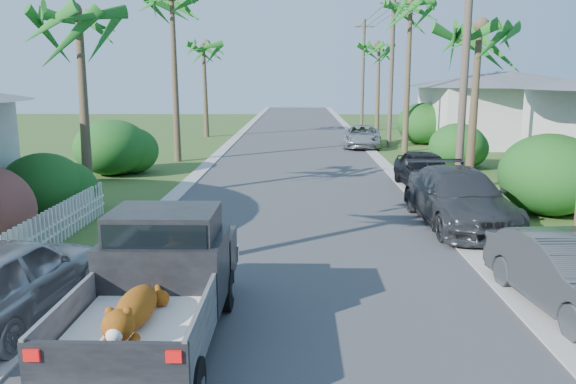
{
  "coord_description": "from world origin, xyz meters",
  "views": [
    {
      "loc": [
        0.12,
        -6.07,
        4.15
      ],
      "look_at": [
        -0.14,
        7.42,
        1.4
      ],
      "focal_mm": 35.0,
      "sensor_mm": 36.0,
      "label": 1
    }
  ],
  "objects_px": {
    "palm_r_c": "(411,4)",
    "utility_pole_d": "(363,73)",
    "palm_r_b": "(479,27)",
    "palm_l_d": "(204,44)",
    "house_right_far": "(502,111)",
    "utility_pole_b": "(465,64)",
    "parked_car_rm": "(459,198)",
    "pickup_truck": "(162,277)",
    "palm_r_d": "(379,45)",
    "parked_car_rf": "(425,170)",
    "parked_car_rn": "(571,276)",
    "parked_car_ln": "(5,281)",
    "palm_l_b": "(77,12)",
    "parked_car_rd": "(362,137)",
    "utility_pole_c": "(391,70)"
  },
  "relations": [
    {
      "from": "palm_r_c",
      "to": "utility_pole_d",
      "type": "relative_size",
      "value": 1.04
    },
    {
      "from": "palm_r_b",
      "to": "utility_pole_d",
      "type": "bearing_deg",
      "value": 92.05
    },
    {
      "from": "palm_l_d",
      "to": "house_right_far",
      "type": "height_order",
      "value": "palm_l_d"
    },
    {
      "from": "utility_pole_b",
      "to": "house_right_far",
      "type": "bearing_deg",
      "value": 66.48
    },
    {
      "from": "parked_car_rm",
      "to": "house_right_far",
      "type": "relative_size",
      "value": 0.61
    },
    {
      "from": "pickup_truck",
      "to": "palm_r_d",
      "type": "distance_m",
      "value": 38.94
    },
    {
      "from": "palm_l_d",
      "to": "house_right_far",
      "type": "distance_m",
      "value": 20.37
    },
    {
      "from": "utility_pole_d",
      "to": "palm_r_d",
      "type": "bearing_deg",
      "value": -73.3
    },
    {
      "from": "parked_car_rf",
      "to": "house_right_far",
      "type": "distance_m",
      "value": 17.11
    },
    {
      "from": "parked_car_rn",
      "to": "parked_car_rf",
      "type": "height_order",
      "value": "parked_car_rf"
    },
    {
      "from": "parked_car_ln",
      "to": "palm_r_b",
      "type": "distance_m",
      "value": 17.47
    },
    {
      "from": "palm_l_b",
      "to": "utility_pole_d",
      "type": "bearing_deg",
      "value": 68.2
    },
    {
      "from": "parked_car_rm",
      "to": "utility_pole_b",
      "type": "relative_size",
      "value": 0.61
    },
    {
      "from": "parked_car_ln",
      "to": "utility_pole_d",
      "type": "distance_m",
      "value": 41.63
    },
    {
      "from": "pickup_truck",
      "to": "parked_car_rn",
      "type": "height_order",
      "value": "pickup_truck"
    },
    {
      "from": "parked_car_ln",
      "to": "palm_l_b",
      "type": "distance_m",
      "value": 10.76
    },
    {
      "from": "parked_car_rd",
      "to": "house_right_far",
      "type": "relative_size",
      "value": 0.52
    },
    {
      "from": "palm_r_d",
      "to": "utility_pole_c",
      "type": "height_order",
      "value": "utility_pole_c"
    },
    {
      "from": "palm_l_d",
      "to": "palm_r_b",
      "type": "bearing_deg",
      "value": -55.41
    },
    {
      "from": "pickup_truck",
      "to": "house_right_far",
      "type": "bearing_deg",
      "value": 61.33
    },
    {
      "from": "parked_car_ln",
      "to": "palm_l_d",
      "type": "relative_size",
      "value": 0.58
    },
    {
      "from": "parked_car_rn",
      "to": "utility_pole_d",
      "type": "xyz_separation_m",
      "value": [
        0.6,
        39.44,
        3.92
      ]
    },
    {
      "from": "parked_car_rm",
      "to": "palm_l_b",
      "type": "relative_size",
      "value": 0.74
    },
    {
      "from": "parked_car_rd",
      "to": "parked_car_rn",
      "type": "bearing_deg",
      "value": -81.11
    },
    {
      "from": "parked_car_rm",
      "to": "house_right_far",
      "type": "distance_m",
      "value": 22.06
    },
    {
      "from": "parked_car_rm",
      "to": "house_right_far",
      "type": "height_order",
      "value": "house_right_far"
    },
    {
      "from": "parked_car_ln",
      "to": "palm_r_d",
      "type": "height_order",
      "value": "palm_r_d"
    },
    {
      "from": "pickup_truck",
      "to": "palm_l_d",
      "type": "distance_m",
      "value": 32.32
    },
    {
      "from": "parked_car_rd",
      "to": "palm_l_d",
      "type": "relative_size",
      "value": 0.61
    },
    {
      "from": "palm_l_b",
      "to": "utility_pole_c",
      "type": "distance_m",
      "value": 20.3
    },
    {
      "from": "parked_car_rm",
      "to": "palm_l_d",
      "type": "bearing_deg",
      "value": 111.78
    },
    {
      "from": "parked_car_rn",
      "to": "parked_car_ln",
      "type": "xyz_separation_m",
      "value": [
        -9.88,
        -0.67,
        0.08
      ]
    },
    {
      "from": "house_right_far",
      "to": "pickup_truck",
      "type": "bearing_deg",
      "value": -118.67
    },
    {
      "from": "parked_car_ln",
      "to": "utility_pole_d",
      "type": "xyz_separation_m",
      "value": [
        10.48,
        40.11,
        3.84
      ]
    },
    {
      "from": "parked_car_rd",
      "to": "palm_r_d",
      "type": "distance_m",
      "value": 13.67
    },
    {
      "from": "parked_car_rm",
      "to": "parked_car_rd",
      "type": "bearing_deg",
      "value": 89.35
    },
    {
      "from": "palm_l_b",
      "to": "utility_pole_b",
      "type": "height_order",
      "value": "utility_pole_b"
    },
    {
      "from": "parked_car_rn",
      "to": "palm_l_d",
      "type": "relative_size",
      "value": 0.53
    },
    {
      "from": "palm_l_d",
      "to": "parked_car_ln",
      "type": "bearing_deg",
      "value": -87.01
    },
    {
      "from": "palm_l_d",
      "to": "utility_pole_d",
      "type": "relative_size",
      "value": 0.86
    },
    {
      "from": "palm_l_b",
      "to": "palm_r_d",
      "type": "relative_size",
      "value": 0.93
    },
    {
      "from": "parked_car_rd",
      "to": "parked_car_rm",
      "type": "bearing_deg",
      "value": -81.31
    },
    {
      "from": "palm_l_b",
      "to": "utility_pole_c",
      "type": "relative_size",
      "value": 0.82
    },
    {
      "from": "parked_car_rf",
      "to": "palm_r_b",
      "type": "distance_m",
      "value": 5.51
    },
    {
      "from": "parked_car_rn",
      "to": "parked_car_rd",
      "type": "distance_m",
      "value": 24.49
    },
    {
      "from": "parked_car_ln",
      "to": "palm_l_d",
      "type": "distance_m",
      "value": 31.67
    },
    {
      "from": "palm_l_d",
      "to": "palm_r_c",
      "type": "height_order",
      "value": "palm_r_c"
    },
    {
      "from": "parked_car_ln",
      "to": "utility_pole_b",
      "type": "relative_size",
      "value": 0.5
    },
    {
      "from": "palm_l_d",
      "to": "utility_pole_d",
      "type": "xyz_separation_m",
      "value": [
        12.1,
        9.0,
        -1.84
      ]
    },
    {
      "from": "parked_car_rf",
      "to": "parked_car_rd",
      "type": "height_order",
      "value": "parked_car_rf"
    }
  ]
}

